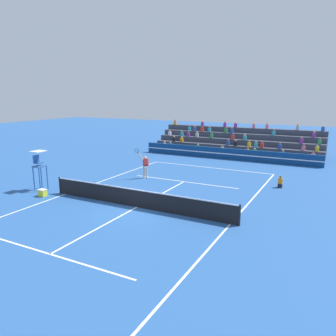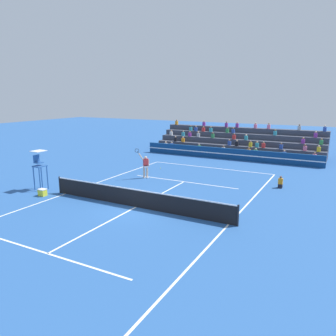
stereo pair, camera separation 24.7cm
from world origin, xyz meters
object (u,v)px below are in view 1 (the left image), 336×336
(umpire_chair, at_px, (39,165))
(equipment_cooler, at_px, (42,193))
(ball_kid_courtside, at_px, (280,183))
(tennis_player, at_px, (145,166))
(tennis_ball, at_px, (160,168))

(umpire_chair, height_order, equipment_cooler, umpire_chair)
(ball_kid_courtside, bearing_deg, tennis_player, -168.11)
(umpire_chair, relative_size, tennis_ball, 39.26)
(ball_kid_courtside, distance_m, equipment_cooler, 15.89)
(tennis_ball, bearing_deg, equipment_cooler, -104.56)
(umpire_chair, relative_size, equipment_cooler, 5.34)
(umpire_chair, bearing_deg, ball_kid_courtside, 29.43)
(umpire_chair, bearing_deg, equipment_cooler, -38.11)
(ball_kid_courtside, relative_size, tennis_player, 0.35)
(tennis_ball, distance_m, equipment_cooler, 10.82)
(umpire_chair, distance_m, tennis_player, 7.63)
(umpire_chair, xyz_separation_m, ball_kid_courtside, (14.31, 8.08, -1.39))
(tennis_player, height_order, tennis_ball, tennis_player)
(tennis_ball, bearing_deg, ball_kid_courtside, -7.71)
(ball_kid_courtside, relative_size, equipment_cooler, 1.69)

